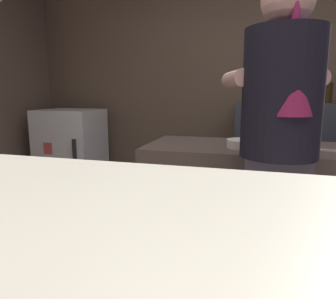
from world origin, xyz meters
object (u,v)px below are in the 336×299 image
at_px(bottle_hot_sauce, 322,93).
at_px(bottle_soy, 328,92).
at_px(bartender, 279,144).
at_px(mixing_bowl, 242,144).
at_px(mini_fridge, 72,155).
at_px(bottle_olive_oil, 272,92).
at_px(chefs_knife, 327,150).

relative_size(bottle_hot_sauce, bottle_soy, 0.88).
height_order(bartender, bottle_hot_sauce, bartender).
xyz_separation_m(mixing_bowl, bottle_hot_sauce, (0.65, 1.41, 0.29)).
distance_m(mini_fridge, mixing_bowl, 2.28).
bearing_deg(bottle_soy, bottle_olive_oil, 170.57).
bearing_deg(bottle_soy, bartender, -106.86).
distance_m(mixing_bowl, bottle_soy, 1.50).
bearing_deg(mixing_bowl, bartender, -64.90).
distance_m(chefs_knife, bottle_soy, 1.33).
xyz_separation_m(bartender, mixing_bowl, (-0.17, 0.37, -0.07)).
relative_size(bartender, bottle_soy, 6.40).
height_order(bartender, bottle_olive_oil, bartender).
bearing_deg(mini_fridge, bartender, -36.69).
xyz_separation_m(mini_fridge, chefs_knife, (2.36, -1.14, 0.39)).
distance_m(bartender, chefs_knife, 0.50).
height_order(bartender, bottle_soy, bartender).
height_order(chefs_knife, bottle_olive_oil, bottle_olive_oil).
distance_m(chefs_knife, bottle_olive_oil, 1.41).
bearing_deg(chefs_knife, bottle_olive_oil, 113.68).
bearing_deg(bottle_soy, chefs_knife, -100.25).
distance_m(mixing_bowl, bottle_hot_sauce, 1.58).
height_order(mini_fridge, mixing_bowl, mini_fridge).
relative_size(mini_fridge, chefs_knife, 4.27).
distance_m(bartender, bottle_soy, 1.77).
height_order(mixing_bowl, bottle_soy, bottle_soy).
distance_m(mini_fridge, chefs_knife, 2.65).
xyz_separation_m(mixing_bowl, chefs_knife, (0.45, 0.03, -0.02)).
bearing_deg(bottle_hot_sauce, mini_fridge, -174.88).
bearing_deg(chefs_knife, mixing_bowl, -162.16).
distance_m(bottle_hot_sauce, bottle_soy, 0.11).
bearing_deg(bottle_hot_sauce, bottle_olive_oil, -176.93).
bearing_deg(bartender, chefs_knife, -50.41).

